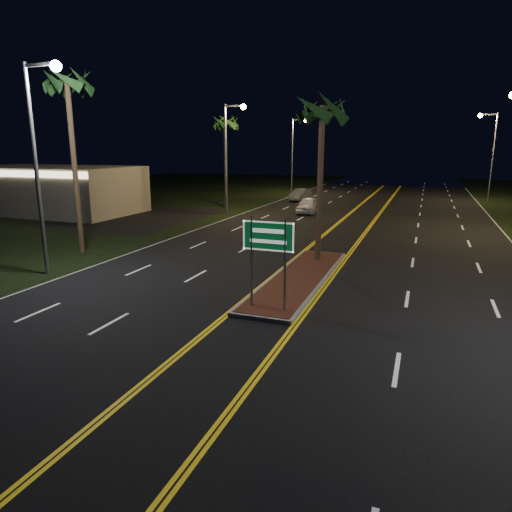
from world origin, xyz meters
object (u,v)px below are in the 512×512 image
at_px(median_island, 299,278).
at_px(highway_sign, 268,245).
at_px(palm_median, 322,110).
at_px(streetlight_right_far, 490,147).
at_px(palm_left_near, 67,84).
at_px(streetlight_left_mid, 230,147).
at_px(palm_left_far, 225,123).
at_px(streetlight_left_near, 41,146).
at_px(car_far, 301,194).
at_px(streetlight_left_far, 295,147).
at_px(commercial_building, 51,189).
at_px(car_near, 308,204).

distance_m(median_island, highway_sign, 4.80).
bearing_deg(palm_median, median_island, -90.00).
relative_size(streetlight_right_far, palm_median, 1.08).
bearing_deg(palm_left_near, median_island, -4.57).
relative_size(streetlight_left_mid, palm_left_far, 1.02).
relative_size(highway_sign, palm_left_near, 0.33).
bearing_deg(streetlight_left_near, palm_left_far, 95.21).
distance_m(palm_left_near, palm_left_far, 20.02).
height_order(streetlight_right_far, car_far, streetlight_right_far).
bearing_deg(streetlight_left_far, commercial_building, -122.65).
bearing_deg(palm_left_far, streetlight_left_mid, -61.33).
bearing_deg(palm_left_near, streetlight_left_far, 87.00).
xyz_separation_m(streetlight_left_mid, palm_median, (10.61, -13.50, 1.62)).
xyz_separation_m(streetlight_left_near, palm_left_far, (-2.19, 24.00, 2.09)).
xyz_separation_m(highway_sign, streetlight_left_mid, (-10.61, 21.20, 3.25)).
bearing_deg(palm_left_far, palm_median, -53.82).
xyz_separation_m(streetlight_left_mid, palm_left_far, (-2.19, 4.00, 2.09)).
distance_m(streetlight_right_far, car_near, 21.70).
xyz_separation_m(streetlight_left_far, car_far, (2.76, -7.41, -4.93)).
bearing_deg(palm_median, car_near, 105.58).
bearing_deg(palm_median, commercial_building, 159.95).
height_order(highway_sign, palm_left_far, palm_left_far).
height_order(streetlight_left_far, palm_left_near, palm_left_near).
distance_m(streetlight_left_near, palm_median, 12.55).
bearing_deg(palm_left_far, car_far, 60.09).
bearing_deg(palm_left_far, commercial_building, -148.75).
bearing_deg(streetlight_left_mid, car_near, 30.27).
xyz_separation_m(median_island, streetlight_right_far, (10.61, 35.00, 5.57)).
distance_m(commercial_building, car_far, 24.63).
relative_size(highway_sign, car_far, 0.74).
relative_size(streetlight_left_far, car_far, 2.08).
bearing_deg(median_island, streetlight_left_far, 106.00).
height_order(streetlight_left_near, streetlight_left_far, same).
bearing_deg(commercial_building, palm_left_near, -41.61).
height_order(streetlight_left_near, car_near, streetlight_left_near).
bearing_deg(car_near, highway_sign, -81.93).
bearing_deg(streetlight_left_mid, commercial_building, -165.39).
bearing_deg(palm_left_far, palm_left_near, -89.14).
distance_m(streetlight_left_mid, car_far, 13.80).
bearing_deg(median_island, car_far, 104.87).
height_order(streetlight_left_near, streetlight_left_mid, same).
relative_size(car_near, car_far, 1.10).
relative_size(median_island, highway_sign, 3.20).
height_order(commercial_building, streetlight_right_far, streetlight_right_far).
bearing_deg(streetlight_left_mid, palm_left_far, 118.67).
bearing_deg(streetlight_right_far, car_near, -136.48).
bearing_deg(commercial_building, streetlight_left_mid, 14.61).
bearing_deg(streetlight_left_mid, streetlight_left_near, -90.00).
height_order(palm_left_far, car_far, palm_left_far).
xyz_separation_m(streetlight_left_far, palm_left_far, (-2.19, -16.00, 2.09)).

